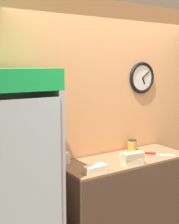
# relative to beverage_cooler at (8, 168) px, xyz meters

# --- Properties ---
(wall_back) EXTENTS (5.20, 0.10, 2.70)m
(wall_back) POSITION_rel_beverage_cooler_xyz_m (1.35, 0.32, 0.29)
(wall_back) COLOR tan
(wall_back) RESTS_ON ground_plane
(prep_counter) EXTENTS (1.52, 0.59, 0.93)m
(prep_counter) POSITION_rel_beverage_cooler_xyz_m (1.35, -0.02, -0.60)
(prep_counter) COLOR #4C3828
(prep_counter) RESTS_ON ground_plane
(beverage_cooler) EXTENTS (0.79, 0.64, 1.95)m
(beverage_cooler) POSITION_rel_beverage_cooler_xyz_m (0.00, 0.00, 0.00)
(beverage_cooler) COLOR #B2B7BC
(beverage_cooler) RESTS_ON ground_plane
(sandwich_stack_bottom) EXTENTS (0.24, 0.12, 0.07)m
(sandwich_stack_bottom) POSITION_rel_beverage_cooler_xyz_m (1.26, -0.24, -0.10)
(sandwich_stack_bottom) COLOR beige
(sandwich_stack_bottom) RESTS_ON prep_counter
(sandwich_stack_middle) EXTENTS (0.24, 0.12, 0.07)m
(sandwich_stack_middle) POSITION_rel_beverage_cooler_xyz_m (1.26, -0.24, -0.04)
(sandwich_stack_middle) COLOR tan
(sandwich_stack_middle) RESTS_ON sandwich_stack_bottom
(sandwich_flat_left) EXTENTS (0.24, 0.11, 0.07)m
(sandwich_flat_left) POSITION_rel_beverage_cooler_xyz_m (0.81, -0.21, -0.10)
(sandwich_flat_left) COLOR beige
(sandwich_flat_left) RESTS_ON prep_counter
(sandwich_flat_right) EXTENTS (0.25, 0.13, 0.07)m
(sandwich_flat_right) POSITION_rel_beverage_cooler_xyz_m (1.40, -0.05, -0.10)
(sandwich_flat_right) COLOR beige
(sandwich_flat_right) RESTS_ON prep_counter
(chefs_knife) EXTENTS (0.27, 0.27, 0.02)m
(chefs_knife) POSITION_rel_beverage_cooler_xyz_m (1.75, -0.10, -0.13)
(chefs_knife) COLOR silver
(chefs_knife) RESTS_ON prep_counter
(condiment_jar) EXTENTS (0.11, 0.11, 0.14)m
(condiment_jar) POSITION_rel_beverage_cooler_xyz_m (1.63, 0.19, -0.07)
(condiment_jar) COLOR gold
(condiment_jar) RESTS_ON prep_counter
(napkin_dispenser) EXTENTS (0.11, 0.09, 0.12)m
(napkin_dispenser) POSITION_rel_beverage_cooler_xyz_m (0.68, 0.20, -0.08)
(napkin_dispenser) COLOR silver
(napkin_dispenser) RESTS_ON prep_counter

